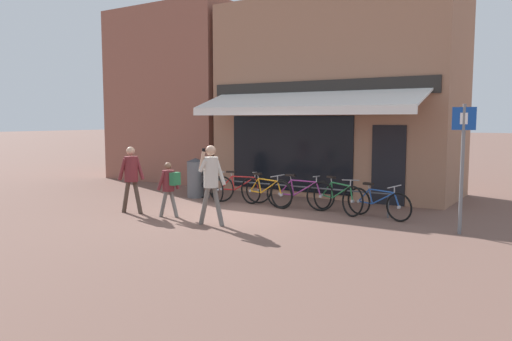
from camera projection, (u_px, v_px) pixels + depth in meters
ground_plane at (232, 213)px, 12.02m from camera, size 160.00×160.00×0.00m
shop_front at (336, 97)px, 15.29m from camera, size 7.24×4.43×5.85m
neighbour_building at (189, 96)px, 19.14m from camera, size 5.06×4.00×6.25m
bike_rack_rail at (289, 188)px, 12.79m from camera, size 5.32×0.04×0.57m
bicycle_black at (209, 187)px, 13.85m from camera, size 1.57×0.84×0.85m
bicycle_red at (240, 188)px, 13.51m from camera, size 1.69×0.79×0.87m
bicycle_orange at (265, 192)px, 12.88m from camera, size 1.77×0.54×0.86m
bicycle_purple at (300, 194)px, 12.47m from camera, size 1.80×0.54×0.88m
bicycle_green at (337, 197)px, 12.01m from camera, size 1.69×0.91×0.87m
bicycle_blue at (378, 203)px, 11.35m from camera, size 1.69×0.64×0.80m
pedestrian_adult at (211, 176)px, 10.53m from camera, size 0.61×0.47×1.72m
pedestrian_child at (169, 183)px, 11.42m from camera, size 0.50×0.45×1.28m
pedestrian_second_adult at (131, 172)px, 11.92m from camera, size 0.58×0.44×1.61m
litter_bin at (196, 178)px, 14.37m from camera, size 0.50×0.50×1.14m
parking_sign at (463, 155)px, 9.66m from camera, size 0.44×0.07×2.55m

